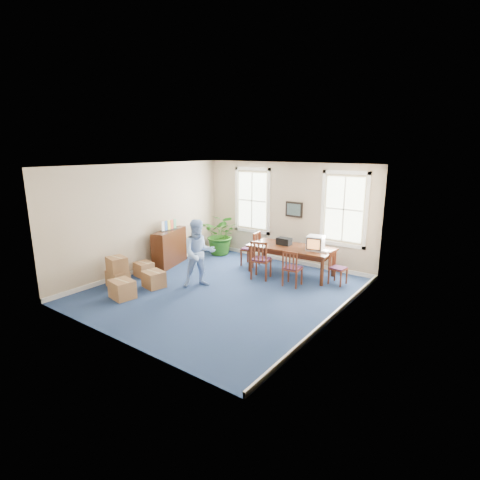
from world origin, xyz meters
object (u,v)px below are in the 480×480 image
Objects in this scene: credenza at (170,247)px; conference_table at (291,260)px; crt_tv at (316,243)px; potted_plant at (221,234)px; cardboard_boxes at (126,272)px; man at (199,253)px; chair_near_left at (261,259)px.

conference_table is at bearing 5.92° from credenza.
crt_tv is 4.54m from credenza.
cardboard_boxes is at bearing -90.79° from potted_plant.
conference_table is at bearing 3.87° from man.
crt_tv is at bearing -6.09° from potted_plant.
man is at bearing -126.16° from conference_table.
crt_tv is (0.72, 0.06, 0.62)m from conference_table.
cardboard_boxes is at bearing 164.79° from man.
cardboard_boxes is (-0.05, -3.98, -0.29)m from potted_plant.
credenza is at bearing -160.78° from conference_table.
conference_table is at bearing -135.22° from chair_near_left.
potted_plant is (-2.47, 1.29, 0.15)m from chair_near_left.
conference_table is 1.65× the size of credenza.
cardboard_boxes is (0.50, -2.06, -0.15)m from credenza.
chair_near_left is (-1.22, -0.89, -0.47)m from crt_tv.
man is at bearing 42.07° from chair_near_left.
chair_near_left is 0.78× the size of potted_plant.
credenza is at bearing -2.36° from chair_near_left.
conference_table is 1.63× the size of cardboard_boxes.
potted_plant is at bearing -41.72° from chair_near_left.
cardboard_boxes is (-3.03, -3.53, 0.01)m from conference_table.
chair_near_left is at bearing -4.84° from credenza.
crt_tv reaches higher than cardboard_boxes.
crt_tv is 0.34× the size of potted_plant.
potted_plant is at bearing 64.57° from man.
potted_plant reaches higher than conference_table.
crt_tv is 0.43× the size of chair_near_left.
credenza is at bearing 103.63° from cardboard_boxes.
man is 2.01m from cardboard_boxes.
chair_near_left is 1.83m from man.
conference_table is 0.98m from chair_near_left.
man is (-1.00, -1.49, 0.35)m from chair_near_left.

